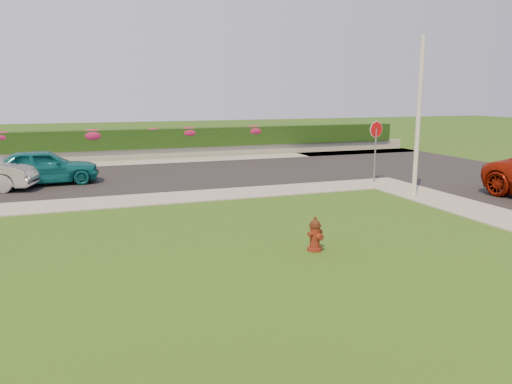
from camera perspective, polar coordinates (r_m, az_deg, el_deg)
name	(u,v)px	position (r m, az deg, el deg)	size (l,w,h in m)	color
ground	(342,277)	(10.51, 9.76, -9.58)	(120.00, 120.00, 0.00)	black
street_far	(77,180)	(22.80, -19.74, 1.25)	(26.00, 8.00, 0.04)	black
sidewalk_far	(47,206)	(17.92, -22.81, -1.54)	(24.00, 2.00, 0.04)	gray
curb_corner	(382,183)	(21.50, 14.23, 1.00)	(2.00, 2.00, 0.04)	gray
sidewalk_beyond	(154,162)	(28.03, -11.62, 3.43)	(34.00, 2.00, 0.04)	gray
retaining_wall	(150,153)	(29.47, -12.07, 4.33)	(34.00, 0.40, 0.60)	gray
hedge	(149,139)	(29.48, -12.17, 5.99)	(32.00, 0.90, 1.10)	black
fire_hydrant	(315,235)	(11.99, 6.77, -4.89)	(0.43, 0.41, 0.82)	#521B0C
sedan_teal	(44,167)	(22.10, -23.11, 2.68)	(1.72, 4.27, 1.46)	#0D5F66
utility_pole	(418,118)	(18.76, 18.07, 8.03)	(0.16, 0.16, 5.68)	silver
stop_sign	(376,137)	(21.38, 13.54, 6.13)	(0.70, 0.15, 2.59)	slate
flower_clump_b	(2,137)	(29.32, -27.04, 5.61)	(1.20, 0.77, 0.60)	#A41C59
flower_clump_c	(93,135)	(29.11, -18.17, 6.16)	(1.40, 0.90, 0.70)	#A41C59
flower_clump_d	(153,133)	(29.39, -11.65, 6.65)	(1.08, 0.69, 0.54)	#A41C59
flower_clump_e	(189,133)	(29.76, -7.69, 6.75)	(1.30, 0.84, 0.65)	#A41C59
flower_clump_f	(254,131)	(30.87, -0.25, 7.00)	(1.32, 0.85, 0.66)	#A41C59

